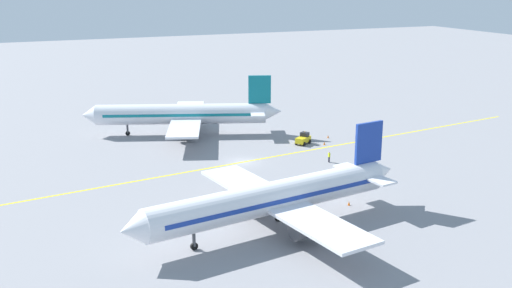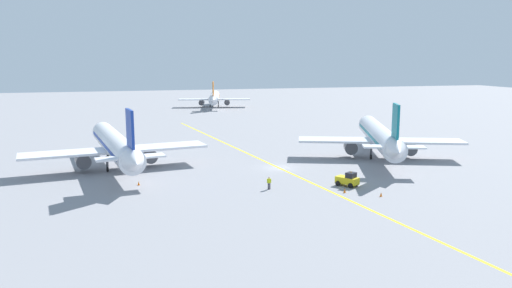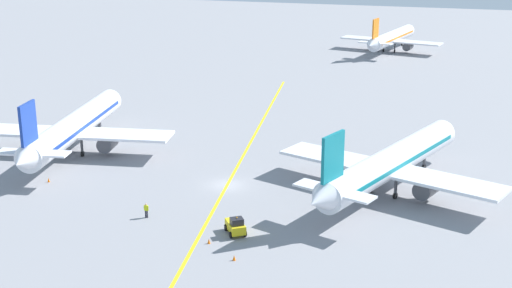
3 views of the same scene
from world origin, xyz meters
name	(u,v)px [view 1 (image 1 of 3)]	position (x,y,z in m)	size (l,w,h in m)	color
ground_plane	(242,162)	(0.00, 0.00, 0.00)	(400.00, 400.00, 0.00)	gray
apron_yellow_centreline	(242,162)	(0.00, 0.00, 0.00)	(0.40, 120.00, 0.01)	yellow
airplane_at_gate	(275,198)	(-24.74, 6.10, 3.71)	(28.46, 35.48, 10.60)	white
airplane_adjacent_stand	(184,115)	(19.50, 3.36, 3.71)	(28.07, 34.34, 10.60)	silver
baggage_tug_white	(303,139)	(5.53, -13.39, 0.90)	(2.94, 3.32, 2.11)	gold
ground_crew_worker	(329,157)	(-5.25, -12.17, 0.91)	(0.58, 0.24, 1.68)	#23232D
traffic_cone_near_nose	(328,136)	(7.30, -19.24, 0.28)	(0.32, 0.32, 0.55)	orange
traffic_cone_mid_apron	(349,203)	(-21.82, -5.44, 0.28)	(0.32, 0.32, 0.55)	orange
traffic_cone_by_wingtip	(324,143)	(3.66, -16.42, 0.28)	(0.32, 0.32, 0.55)	orange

